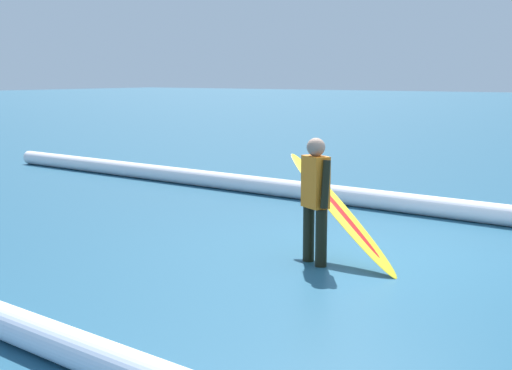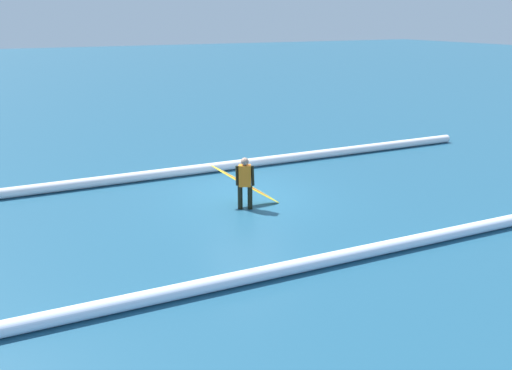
% 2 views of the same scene
% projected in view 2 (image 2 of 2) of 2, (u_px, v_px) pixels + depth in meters
% --- Properties ---
extents(ground_plane, '(170.06, 170.06, 0.00)m').
position_uv_depth(ground_plane, '(248.00, 196.00, 14.16)').
color(ground_plane, '#20516C').
extents(surfer, '(0.47, 0.34, 1.52)m').
position_uv_depth(surfer, '(245.00, 181.00, 12.96)').
color(surfer, black).
rests_on(surfer, ground_plane).
extents(surfboard, '(1.97, 1.00, 1.25)m').
position_uv_depth(surfboard, '(246.00, 184.00, 13.38)').
color(surfboard, yellow).
rests_on(surfboard, ground_plane).
extents(wave_crest_foreground, '(22.07, 1.52, 0.33)m').
position_uv_depth(wave_crest_foreground, '(205.00, 168.00, 16.26)').
color(wave_crest_foreground, white).
rests_on(wave_crest_foreground, ground_plane).
extents(wave_crest_midground, '(21.71, 1.75, 0.30)m').
position_uv_depth(wave_crest_midground, '(278.00, 270.00, 9.71)').
color(wave_crest_midground, white).
rests_on(wave_crest_midground, ground_plane).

